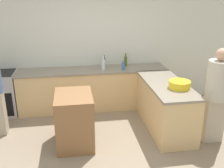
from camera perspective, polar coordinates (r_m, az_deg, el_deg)
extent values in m
plane|color=gray|center=(4.32, -1.75, -15.19)|extent=(14.00, 14.00, 0.00)
cube|color=silver|center=(5.81, -4.64, 8.56)|extent=(8.00, 0.06, 2.70)
cube|color=#D6B27A|center=(5.75, -4.12, -1.18)|extent=(3.14, 0.61, 0.85)
cube|color=gray|center=(5.60, -4.23, 3.07)|extent=(3.17, 0.64, 0.04)
cube|color=#D6B27A|center=(4.99, 11.46, -4.91)|extent=(0.66, 1.63, 0.85)
cube|color=gray|center=(4.82, 11.81, -0.10)|extent=(0.69, 1.66, 0.04)
cube|color=#ADADB2|center=(5.91, -22.88, -1.94)|extent=(0.63, 0.61, 0.89)
cube|color=brown|center=(4.43, -8.16, -7.69)|extent=(0.60, 0.80, 0.89)
cylinder|color=yellow|center=(4.62, 14.48, -0.10)|extent=(0.37, 0.37, 0.13)
cylinder|color=silver|center=(5.51, -1.91, 4.22)|extent=(0.09, 0.09, 0.21)
cylinder|color=silver|center=(5.48, -1.93, 5.73)|extent=(0.04, 0.04, 0.08)
cylinder|color=#386BB7|center=(5.50, 2.43, 3.77)|extent=(0.06, 0.06, 0.14)
cylinder|color=#386BB7|center=(5.47, 2.45, 4.75)|extent=(0.03, 0.03, 0.05)
cylinder|color=#475B1E|center=(5.79, 2.99, 4.93)|extent=(0.07, 0.07, 0.21)
cylinder|color=#475B1E|center=(5.76, 3.01, 6.31)|extent=(0.03, 0.03, 0.08)
cylinder|color=black|center=(5.72, -1.71, 4.65)|extent=(0.06, 0.06, 0.18)
cylinder|color=black|center=(5.69, -1.73, 5.88)|extent=(0.03, 0.03, 0.07)
cube|color=#ADA38E|center=(4.82, 21.06, -7.28)|extent=(0.34, 0.21, 0.78)
cylinder|color=#B7B2A3|center=(4.55, 22.15, 0.76)|extent=(0.38, 0.38, 0.65)
sphere|color=tan|center=(4.45, 22.85, 5.92)|extent=(0.20, 0.20, 0.20)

